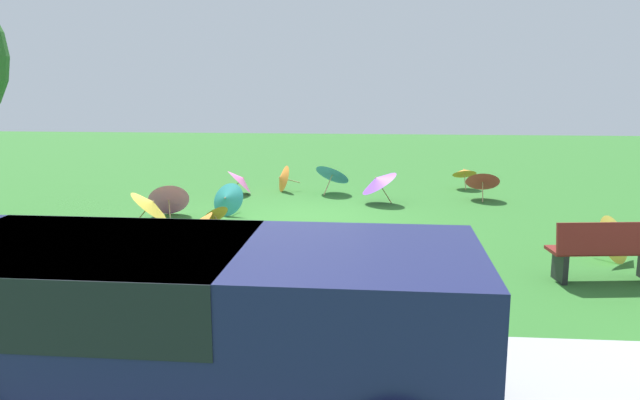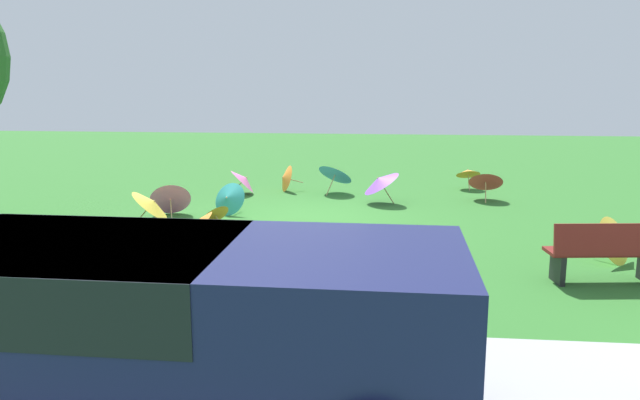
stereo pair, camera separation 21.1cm
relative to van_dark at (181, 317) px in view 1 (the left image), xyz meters
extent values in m
plane|color=#2D6B28|center=(-0.21, -7.80, -0.91)|extent=(40.00, 40.00, 0.00)
cube|color=#191E4C|center=(-0.17, 0.00, -0.06)|extent=(4.63, 1.97, 1.35)
cube|color=black|center=(0.75, -0.01, 0.34)|extent=(2.61, 1.96, 0.55)
cylinder|color=black|center=(1.43, -0.97, -0.53)|extent=(0.76, 0.23, 0.76)
cylinder|color=black|center=(-1.79, -0.92, -0.53)|extent=(0.76, 0.23, 0.76)
cube|color=maroon|center=(-4.90, -4.15, -0.46)|extent=(1.64, 0.64, 0.05)
cube|color=maroon|center=(-4.93, -3.95, -0.24)|extent=(1.60, 0.31, 0.45)
cube|color=black|center=(-4.27, -4.07, -0.69)|extent=(0.13, 0.41, 0.45)
cylinder|color=tan|center=(0.36, -3.83, -0.73)|extent=(0.30, 0.22, 0.37)
cone|color=purple|center=(0.18, -3.70, -0.49)|extent=(1.14, 1.17, 0.74)
sphere|color=tan|center=(0.13, -3.67, -0.43)|extent=(0.06, 0.06, 0.05)
cylinder|color=tan|center=(2.59, -7.57, -0.73)|extent=(0.19, 0.46, 0.35)
cone|color=pink|center=(2.70, -7.85, -0.52)|extent=(1.02, 0.88, 0.79)
sphere|color=tan|center=(2.72, -7.91, -0.47)|extent=(0.05, 0.06, 0.05)
cylinder|color=tan|center=(2.87, -6.62, -0.69)|extent=(0.38, 0.11, 0.44)
cone|color=yellow|center=(2.65, -6.67, -0.43)|extent=(0.88, 0.97, 0.65)
sphere|color=tan|center=(2.61, -6.68, -0.37)|extent=(0.06, 0.05, 0.05)
cylinder|color=tan|center=(-0.48, -10.54, -0.67)|extent=(0.22, 0.31, 0.48)
cone|color=#4C8CE5|center=(-0.60, -10.72, -0.37)|extent=(1.17, 1.15, 0.64)
sphere|color=tan|center=(-0.62, -10.76, -0.31)|extent=(0.06, 0.06, 0.05)
cylinder|color=tan|center=(-4.17, -10.01, -0.69)|extent=(0.06, 0.35, 0.44)
cone|color=#D8383F|center=(-4.19, -10.22, -0.43)|extent=(0.86, 0.78, 0.58)
sphere|color=tan|center=(-4.19, -10.25, -0.38)|extent=(0.04, 0.05, 0.05)
cylinder|color=tan|center=(-1.88, -9.54, -0.68)|extent=(0.31, 0.08, 0.47)
cone|color=purple|center=(-1.69, -9.51, -0.37)|extent=(1.01, 1.05, 0.63)
sphere|color=tan|center=(-1.65, -9.50, -0.30)|extent=(0.06, 0.04, 0.05)
cylinder|color=tan|center=(-3.98, -11.57, -0.71)|extent=(0.05, 0.21, 0.40)
cone|color=orange|center=(-3.96, -11.69, -0.46)|extent=(0.71, 0.70, 0.39)
sphere|color=tan|center=(-3.95, -11.72, -0.40)|extent=(0.04, 0.05, 0.05)
cylinder|color=tan|center=(-5.25, -5.27, -0.64)|extent=(0.30, 0.28, 0.20)
cone|color=yellow|center=(-5.43, -5.09, -0.52)|extent=(0.89, 0.90, 0.78)
sphere|color=tan|center=(-5.48, -5.05, -0.49)|extent=(0.06, 0.06, 0.05)
cylinder|color=tan|center=(1.38, -8.23, -0.69)|extent=(0.19, 0.40, 0.23)
cone|color=teal|center=(1.48, -7.99, -0.56)|extent=(0.85, 0.70, 0.71)
sphere|color=tan|center=(1.51, -7.94, -0.53)|extent=(0.05, 0.06, 0.05)
cylinder|color=tan|center=(1.41, -6.90, -0.80)|extent=(0.19, 0.16, 0.22)
cone|color=orange|center=(1.52, -6.99, -0.66)|extent=(0.73, 0.74, 0.49)
sphere|color=tan|center=(1.55, -7.01, -0.63)|extent=(0.06, 0.06, 0.05)
cylinder|color=tan|center=(0.48, -10.99, -0.64)|extent=(0.40, 0.19, 0.15)
cone|color=orange|center=(0.73, -10.88, -0.56)|extent=(0.56, 0.76, 0.70)
sphere|color=tan|center=(0.79, -10.86, -0.55)|extent=(0.06, 0.05, 0.04)
cylinder|color=tan|center=(1.88, -10.32, -0.75)|extent=(0.32, 0.13, 0.33)
cone|color=pink|center=(1.67, -10.39, -0.54)|extent=(0.88, 0.96, 0.67)
sphere|color=tan|center=(1.62, -10.40, -0.49)|extent=(0.06, 0.05, 0.05)
cylinder|color=tan|center=(1.37, -6.06, -0.78)|extent=(0.28, 0.10, 0.26)
cone|color=orange|center=(1.54, -6.01, -0.62)|extent=(0.63, 0.70, 0.51)
sphere|color=tan|center=(1.58, -6.00, -0.58)|extent=(0.06, 0.05, 0.05)
camera|label=1|loc=(-1.57, 4.85, 1.96)|focal=35.41mm
camera|label=2|loc=(-1.78, 4.83, 1.96)|focal=35.41mm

